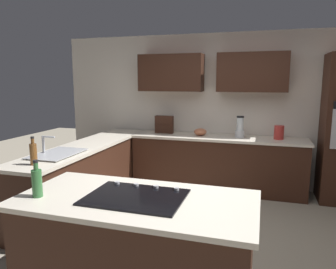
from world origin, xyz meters
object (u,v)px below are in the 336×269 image
(blender, at_px, (240,128))
(oil_bottle, at_px, (37,182))
(kettle, at_px, (279,132))
(dish_soap_bottle, at_px, (33,153))
(spice_rack, at_px, (164,124))
(sink_unit, at_px, (57,153))
(cooktop, at_px, (136,197))
(mixing_bowl, at_px, (200,132))

(blender, relative_size, oil_bottle, 1.17)
(kettle, bearing_deg, dish_soap_bottle, 42.37)
(spice_rack, height_order, oil_bottle, spice_rack)
(sink_unit, relative_size, blender, 2.01)
(kettle, relative_size, dish_soap_bottle, 0.70)
(cooktop, relative_size, spice_rack, 2.39)
(cooktop, distance_m, dish_soap_bottle, 1.56)
(sink_unit, xyz_separation_m, dish_soap_bottle, (-0.06, 0.48, 0.11))
(mixing_bowl, xyz_separation_m, spice_rack, (0.65, -0.05, 0.09))
(sink_unit, xyz_separation_m, kettle, (-2.68, -1.91, 0.09))
(sink_unit, bearing_deg, kettle, -144.51)
(cooktop, bearing_deg, sink_unit, -35.42)
(kettle, bearing_deg, spice_rack, -1.46)
(blender, xyz_separation_m, kettle, (-0.60, 0.00, -0.04))
(kettle, bearing_deg, cooktop, 68.41)
(cooktop, relative_size, mixing_bowl, 3.55)
(kettle, distance_m, dish_soap_bottle, 3.55)
(blender, relative_size, kettle, 1.60)
(spice_rack, distance_m, oil_bottle, 3.23)
(sink_unit, relative_size, cooktop, 0.92)
(blender, height_order, dish_soap_bottle, blender)
(kettle, xyz_separation_m, oil_bottle, (1.93, 3.18, 0.01))
(blender, distance_m, mixing_bowl, 0.66)
(blender, bearing_deg, spice_rack, -2.13)
(spice_rack, bearing_deg, mixing_bowl, 175.74)
(sink_unit, bearing_deg, mixing_bowl, -126.80)
(blender, bearing_deg, cooktop, 79.01)
(blender, height_order, oil_bottle, blender)
(sink_unit, distance_m, dish_soap_bottle, 0.50)
(sink_unit, distance_m, cooktop, 1.84)
(sink_unit, distance_m, kettle, 3.29)
(dish_soap_bottle, bearing_deg, oil_bottle, 131.08)
(spice_rack, distance_m, kettle, 1.90)
(mixing_bowl, bearing_deg, kettle, 180.00)
(sink_unit, distance_m, oil_bottle, 1.48)
(spice_rack, xyz_separation_m, dish_soap_bottle, (0.72, 2.44, -0.02))
(cooktop, distance_m, kettle, 3.20)
(blender, xyz_separation_m, spice_rack, (1.30, -0.05, 0.00))
(sink_unit, xyz_separation_m, mixing_bowl, (-1.43, -1.91, 0.04))
(mixing_bowl, bearing_deg, cooktop, 91.39)
(sink_unit, bearing_deg, spice_rack, -111.68)
(cooktop, height_order, oil_bottle, oil_bottle)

